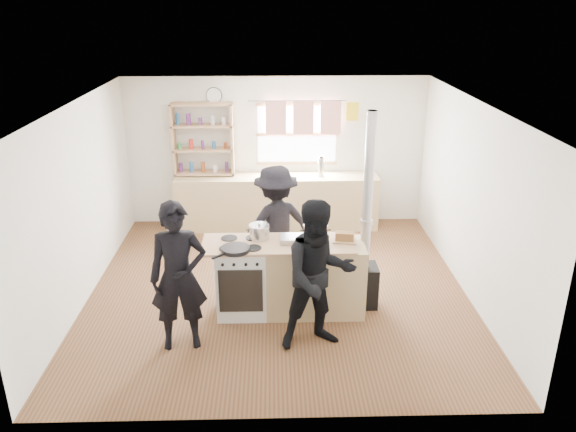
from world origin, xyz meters
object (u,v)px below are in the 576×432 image
object	(u,v)px
skillet_greens	(235,249)
person_far	(276,225)
cooking_island	(290,277)
person_near_left	(179,277)
stockpot_counter	(316,232)
thermos	(321,167)
stockpot_stove	(259,232)
roast_tray	(295,239)
bread_board	(345,238)
person_near_right	(319,276)
flue_heater	(364,259)

from	to	relation	value
skillet_greens	person_far	world-z (taller)	person_far
cooking_island	person_near_left	distance (m)	1.48
stockpot_counter	thermos	bearing A→B (deg)	83.94
stockpot_counter	person_far	size ratio (longest dim) A/B	0.19
stockpot_stove	stockpot_counter	distance (m)	0.69
person_near_left	stockpot_counter	bearing A→B (deg)	18.26
roast_tray	bread_board	size ratio (longest dim) A/B	1.13
skillet_greens	roast_tray	bearing A→B (deg)	19.87
cooking_island	roast_tray	xyz separation A→B (m)	(0.05, 0.03, 0.50)
stockpot_stove	person_near_right	distance (m)	1.11
thermos	person_far	world-z (taller)	person_far
flue_heater	person_near_right	distance (m)	1.09
person_near_left	person_far	xyz separation A→B (m)	(1.07, 1.56, -0.04)
stockpot_counter	flue_heater	world-z (taller)	flue_heater
skillet_greens	bread_board	size ratio (longest dim) A/B	1.54
person_near_right	stockpot_counter	bearing A→B (deg)	75.42
stockpot_counter	bread_board	distance (m)	0.36
person_near_left	person_near_right	world-z (taller)	person_near_right
thermos	roast_tray	bearing A→B (deg)	-101.22
thermos	roast_tray	world-z (taller)	thermos
person_near_left	skillet_greens	bearing A→B (deg)	31.11
cooking_island	stockpot_stove	bearing A→B (deg)	160.02
person_far	bread_board	bearing A→B (deg)	112.87
skillet_greens	person_far	xyz separation A→B (m)	(0.48, 1.07, -0.14)
roast_tray	person_near_right	xyz separation A→B (m)	(0.24, -0.77, -0.10)
bread_board	person_near_right	distance (m)	0.85
roast_tray	flue_heater	bearing A→B (deg)	5.61
cooking_island	bread_board	size ratio (longest dim) A/B	6.38
cooking_island	person_far	xyz separation A→B (m)	(-0.17, 0.85, 0.35)
stockpot_counter	cooking_island	bearing A→B (deg)	-167.56
person_near_right	cooking_island	bearing A→B (deg)	98.13
thermos	person_near_right	size ratio (longest dim) A/B	0.19
thermos	stockpot_counter	world-z (taller)	thermos
bread_board	stockpot_stove	bearing A→B (deg)	173.70
flue_heater	person_far	distance (m)	1.33
cooking_island	flue_heater	bearing A→B (deg)	7.26
thermos	roast_tray	distance (m)	2.79
roast_tray	stockpot_counter	distance (m)	0.27
stockpot_stove	person_near_right	bearing A→B (deg)	-52.92
thermos	stockpot_stove	world-z (taller)	thermos
skillet_greens	stockpot_counter	world-z (taller)	stockpot_counter
flue_heater	person_near_left	world-z (taller)	flue_heater
person_near_left	bread_board	bearing A→B (deg)	12.66
thermos	stockpot_stove	size ratio (longest dim) A/B	1.28
stockpot_stove	person_far	bearing A→B (deg)	73.78
bread_board	flue_heater	distance (m)	0.44
person_near_left	person_far	distance (m)	1.89
cooking_island	person_far	bearing A→B (deg)	101.04
roast_tray	flue_heater	size ratio (longest dim) A/B	0.14
person_near_right	thermos	bearing A→B (deg)	71.83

